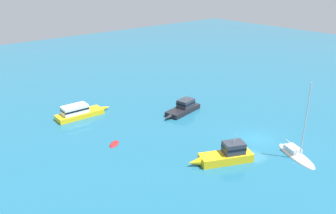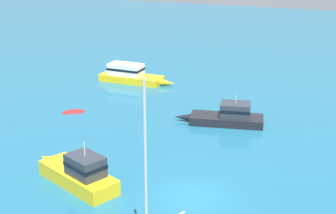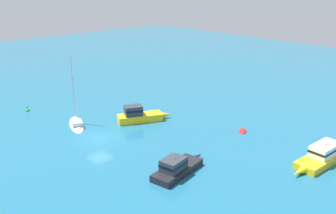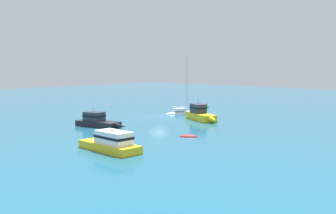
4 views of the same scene
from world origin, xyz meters
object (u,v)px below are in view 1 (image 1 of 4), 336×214
yacht (296,155)px  motor_cruiser (226,155)px  dinghy (114,144)px  powerboat (79,112)px  launch (183,108)px

yacht → motor_cruiser: bearing=-99.2°
dinghy → powerboat: bearing=-130.8°
motor_cruiser → powerboat: (6.36, -21.48, -0.04)m
motor_cruiser → yacht: (-6.89, 4.30, -0.68)m
motor_cruiser → powerboat: motor_cruiser is taller
dinghy → motor_cruiser: bearing=85.2°
powerboat → yacht: (-13.25, 25.78, -0.64)m
dinghy → powerboat: 10.31m
powerboat → yacht: bearing=-60.6°
motor_cruiser → dinghy: size_ratio=3.37×
yacht → dinghy: bearing=-115.3°
powerboat → yacht: 28.99m
motor_cruiser → launch: (-6.03, -13.25, -0.13)m
dinghy → powerboat: powerboat is taller
dinghy → launch: (-13.08, -2.02, 0.68)m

